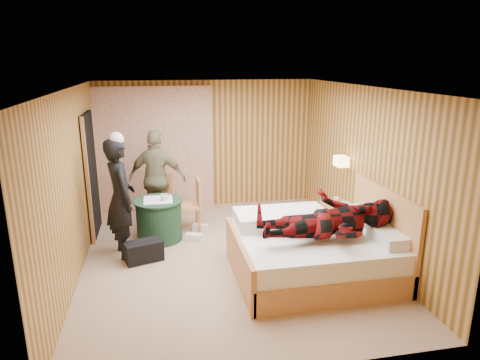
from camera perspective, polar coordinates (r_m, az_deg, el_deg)
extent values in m
cube|color=tan|center=(6.52, -1.54, -10.33)|extent=(4.20, 5.00, 0.01)
cube|color=silver|center=(5.87, -1.73, 12.15)|extent=(4.20, 5.00, 0.01)
cube|color=tan|center=(8.49, -4.44, 4.71)|extent=(4.20, 0.02, 2.50)
cube|color=tan|center=(6.11, -21.44, -0.71)|extent=(0.02, 5.00, 2.50)
cube|color=tan|center=(6.74, 16.27, 1.22)|extent=(0.02, 5.00, 2.50)
cube|color=beige|center=(8.38, -11.19, 3.96)|extent=(2.20, 0.08, 2.40)
cube|color=black|center=(7.50, -19.19, 0.62)|extent=(0.06, 0.90, 2.05)
cylinder|color=gold|center=(7.08, 13.94, 2.47)|extent=(0.18, 0.04, 0.04)
cube|color=beige|center=(7.04, 13.35, 2.45)|extent=(0.18, 0.24, 0.16)
cube|color=#E89F5F|center=(6.08, 10.14, -10.96)|extent=(2.16, 1.73, 0.32)
cube|color=white|center=(5.95, 10.28, -8.40)|extent=(2.09, 1.66, 0.27)
cube|color=#E89F5F|center=(5.74, -0.10, -10.81)|extent=(0.06, 1.73, 0.60)
cube|color=#E89F5F|center=(6.30, 18.56, -6.28)|extent=(0.06, 1.73, 1.19)
cube|color=white|center=(5.89, 19.56, -7.14)|extent=(0.41, 0.59, 0.15)
cube|color=white|center=(6.55, 15.98, -4.49)|extent=(0.41, 0.59, 0.15)
cube|color=white|center=(6.17, 5.47, -4.99)|extent=(1.30, 0.65, 0.19)
cube|color=#E89F5F|center=(7.22, 12.92, -5.52)|extent=(0.43, 0.60, 0.60)
cube|color=#E89F5F|center=(7.15, 13.01, -4.10)|extent=(0.46, 0.62, 0.03)
cylinder|color=#1C3D23|center=(7.15, -10.72, -5.32)|extent=(0.73, 0.73, 0.66)
cylinder|color=#1C3D23|center=(7.04, -10.86, -2.76)|extent=(0.78, 0.78, 0.03)
cube|color=white|center=(7.03, -10.87, -2.60)|extent=(0.47, 0.47, 0.01)
cube|color=#E89F5F|center=(7.62, -10.82, -3.04)|extent=(0.54, 0.54, 0.05)
cube|color=#E89F5F|center=(7.72, -10.44, -0.84)|extent=(0.41, 0.19, 0.46)
cylinder|color=#E89F5F|center=(7.61, -12.38, -5.04)|extent=(0.04, 0.04, 0.43)
cylinder|color=#E89F5F|center=(7.80, -9.13, -4.36)|extent=(0.04, 0.04, 0.43)
cube|color=#E89F5F|center=(7.42, -6.93, -3.45)|extent=(0.43, 0.43, 0.05)
cube|color=#E89F5F|center=(7.37, -5.55, -1.54)|extent=(0.06, 0.41, 0.45)
cylinder|color=#E89F5F|center=(7.64, -8.28, -4.78)|extent=(0.04, 0.04, 0.42)
cylinder|color=#E89F5F|center=(7.37, -5.41, -5.47)|extent=(0.04, 0.04, 0.42)
cube|color=black|center=(6.53, -12.70, -9.24)|extent=(0.60, 0.43, 0.30)
cube|color=white|center=(7.11, -6.15, -7.60)|extent=(0.29, 0.21, 0.12)
cube|color=white|center=(7.50, -5.30, -6.33)|extent=(0.28, 0.20, 0.11)
imported|color=black|center=(6.55, -15.63, -2.34)|extent=(0.61, 0.76, 1.80)
imported|color=#736D4D|center=(7.61, -10.99, 0.16)|extent=(1.09, 0.67, 1.72)
imported|color=#64090B|center=(5.59, 11.77, -3.85)|extent=(0.86, 0.67, 1.77)
imported|color=white|center=(7.07, 13.23, -3.33)|extent=(0.23, 0.27, 0.02)
imported|color=white|center=(7.07, 13.24, -3.17)|extent=(0.20, 0.25, 0.02)
imported|color=white|center=(7.22, 12.67, -2.60)|extent=(0.13, 0.13, 0.09)
imported|color=white|center=(6.97, -10.07, -2.27)|extent=(0.15, 0.15, 0.10)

